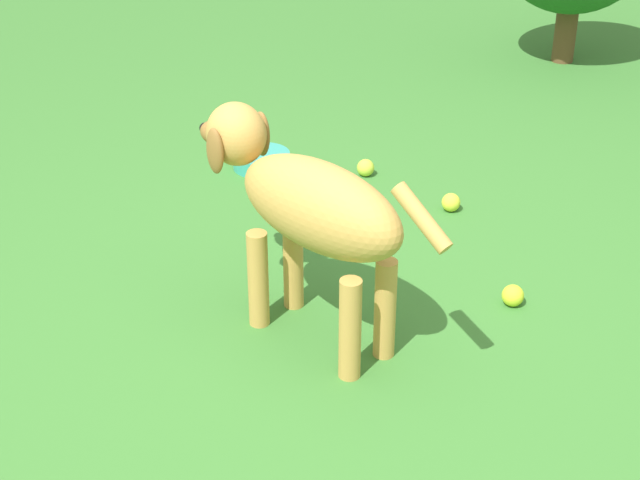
# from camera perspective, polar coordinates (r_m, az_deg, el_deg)

# --- Properties ---
(ground) EXTENTS (14.00, 14.00, 0.00)m
(ground) POSITION_cam_1_polar(r_m,az_deg,el_deg) (2.55, 0.31, -8.74)
(ground) COLOR #38722D
(dog) EXTENTS (0.39, 0.87, 0.61)m
(dog) POSITION_cam_1_polar(r_m,az_deg,el_deg) (2.56, -0.84, 2.16)
(dog) COLOR #C69347
(dog) RESTS_ON ground
(tennis_ball_0) EXTENTS (0.07, 0.07, 0.07)m
(tennis_ball_0) POSITION_cam_1_polar(r_m,az_deg,el_deg) (3.67, 2.71, 4.29)
(tennis_ball_0) COLOR #C2D83A
(tennis_ball_0) RESTS_ON ground
(tennis_ball_2) EXTENTS (0.07, 0.07, 0.07)m
(tennis_ball_2) POSITION_cam_1_polar(r_m,az_deg,el_deg) (2.92, 11.32, -3.23)
(tennis_ball_2) COLOR #CBDC2C
(tennis_ball_2) RESTS_ON ground
(tennis_ball_3) EXTENTS (0.07, 0.07, 0.07)m
(tennis_ball_3) POSITION_cam_1_polar(r_m,az_deg,el_deg) (3.43, 7.74, 2.22)
(tennis_ball_3) COLOR #D2DD36
(tennis_ball_3) RESTS_ON ground
(water_bowl) EXTENTS (0.22, 0.22, 0.06)m
(water_bowl) POSITION_cam_1_polar(r_m,az_deg,el_deg) (3.74, -3.47, 4.72)
(water_bowl) COLOR teal
(water_bowl) RESTS_ON ground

